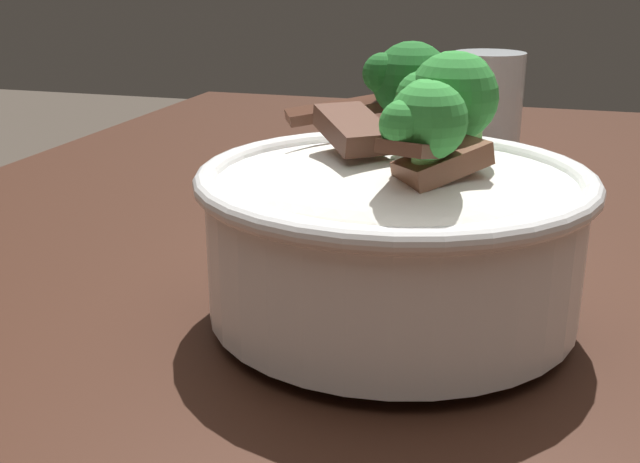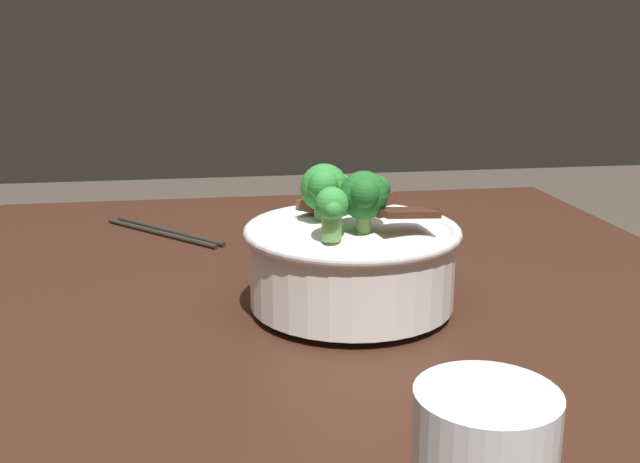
{
  "view_description": "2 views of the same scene",
  "coord_description": "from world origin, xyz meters",
  "views": [
    {
      "loc": [
        -0.5,
        -0.07,
        1.0
      ],
      "look_at": [
        -0.11,
        0.05,
        0.86
      ],
      "focal_mm": 44.25,
      "sensor_mm": 36.0,
      "label": 1
    },
    {
      "loc": [
        0.61,
        -0.13,
        1.09
      ],
      "look_at": [
        -0.11,
        -0.02,
        0.89
      ],
      "focal_mm": 41.82,
      "sensor_mm": 36.0,
      "label": 2
    }
  ],
  "objects": [
    {
      "name": "rice_bowl",
      "position": [
        -0.09,
        0.01,
        0.87
      ],
      "size": [
        0.22,
        0.22,
        0.15
      ],
      "color": "white",
      "rests_on": "dining_table"
    },
    {
      "name": "drinking_glass",
      "position": [
        0.3,
        -0.0,
        0.86
      ],
      "size": [
        0.07,
        0.07,
        0.11
      ],
      "color": "white",
      "rests_on": "dining_table"
    },
    {
      "name": "dining_table",
      "position": [
        0.0,
        0.0,
        0.67
      ],
      "size": [
        1.29,
        0.92,
        0.81
      ],
      "color": "#381E14",
      "rests_on": "ground"
    }
  ]
}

